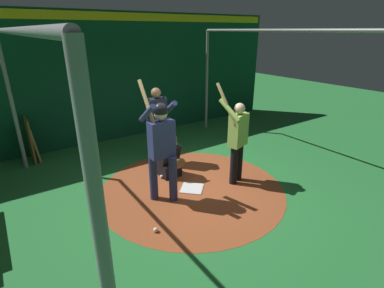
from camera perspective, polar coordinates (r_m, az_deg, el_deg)
name	(u,v)px	position (r m, az deg, el deg)	size (l,w,h in m)	color
ground_plane	(192,189)	(5.82, 0.00, -8.73)	(26.73, 26.73, 0.00)	#287A38
dirt_circle	(192,189)	(5.82, 0.00, -8.71)	(3.60, 3.60, 0.01)	#9E4C28
home_plate	(192,188)	(5.82, 0.00, -8.63)	(0.42, 0.42, 0.01)	white
batter	(161,143)	(5.03, -6.03, 0.20)	(0.68, 0.49, 2.15)	navy
catcher	(170,160)	(6.17, -4.29, -3.23)	(0.58, 0.40, 0.93)	black
umpire	(157,122)	(6.64, -6.81, 4.35)	(0.22, 0.49, 1.76)	#4C4C51
visitor	(237,138)	(5.76, 8.87, 1.18)	(0.54, 0.58, 2.03)	black
back_wall	(115,77)	(8.44, -14.80, 12.48)	(0.23, 10.73, 3.40)	#0F472D
cage_frame	(192,82)	(5.10, 0.00, 12.02)	(5.94, 5.21, 2.95)	gray
bat_rack	(30,139)	(8.00, -29.09, 0.90)	(1.06, 0.20, 1.05)	olive
baseball_0	(156,230)	(4.73, -7.13, -16.32)	(0.07, 0.07, 0.07)	white
baseball_1	(162,177)	(6.21, -5.97, -6.35)	(0.07, 0.07, 0.07)	white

